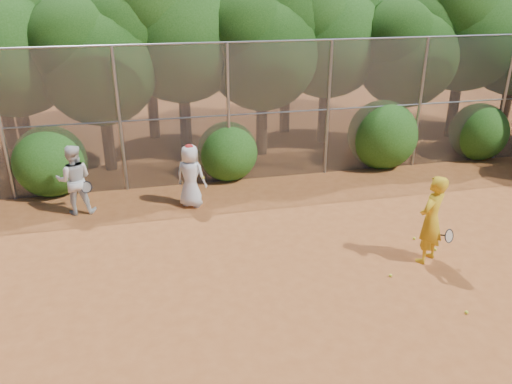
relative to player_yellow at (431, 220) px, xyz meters
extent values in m
plane|color=#9A4F22|center=(-2.30, -0.56, -0.97)|extent=(80.00, 80.00, 0.00)
cylinder|color=gray|center=(-9.30, 5.44, 1.03)|extent=(0.09, 0.09, 4.00)
cylinder|color=gray|center=(-6.30, 5.44, 1.03)|extent=(0.09, 0.09, 4.00)
cylinder|color=gray|center=(-3.30, 5.44, 1.03)|extent=(0.09, 0.09, 4.00)
cylinder|color=gray|center=(-0.30, 5.44, 1.03)|extent=(0.09, 0.09, 4.00)
cylinder|color=gray|center=(2.70, 5.44, 1.03)|extent=(0.09, 0.09, 4.00)
cylinder|color=gray|center=(5.70, 5.44, 1.03)|extent=(0.09, 0.09, 4.00)
cylinder|color=gray|center=(-2.30, 5.44, 3.03)|extent=(20.00, 0.05, 0.05)
cylinder|color=gray|center=(-2.30, 5.44, 1.03)|extent=(20.00, 0.04, 0.04)
cube|color=slate|center=(-2.30, 5.44, 1.03)|extent=(20.00, 0.02, 4.00)
cylinder|color=black|center=(-9.30, 7.94, 0.29)|extent=(0.38, 0.38, 2.52)
sphere|color=#1D4C13|center=(-9.30, 7.94, 2.76)|extent=(4.03, 4.03, 4.03)
sphere|color=#1D4C13|center=(-8.50, 8.35, 3.77)|extent=(3.23, 3.23, 3.23)
cylinder|color=black|center=(-6.80, 7.24, 0.11)|extent=(0.36, 0.36, 2.17)
sphere|color=black|center=(-6.80, 7.24, 2.24)|extent=(3.47, 3.47, 3.47)
sphere|color=black|center=(-6.11, 7.59, 3.11)|extent=(2.78, 2.78, 2.78)
sphere|color=black|center=(-7.41, 6.98, 2.93)|extent=(2.60, 2.60, 2.60)
cylinder|color=black|center=(-4.30, 8.24, 0.36)|extent=(0.39, 0.39, 2.66)
sphere|color=#1D4C13|center=(-4.30, 8.24, 2.96)|extent=(4.26, 4.26, 4.26)
sphere|color=#1D4C13|center=(-5.05, 7.93, 3.82)|extent=(3.19, 3.19, 3.19)
cylinder|color=black|center=(-1.80, 7.64, 0.17)|extent=(0.37, 0.37, 2.27)
sphere|color=black|center=(-1.80, 7.64, 2.39)|extent=(3.64, 3.64, 3.64)
sphere|color=black|center=(-1.07, 8.01, 3.30)|extent=(2.91, 2.91, 2.91)
sphere|color=black|center=(-2.44, 7.37, 3.12)|extent=(2.73, 2.73, 2.73)
cylinder|color=black|center=(0.70, 8.44, 0.25)|extent=(0.38, 0.38, 2.45)
sphere|color=#1D4C13|center=(0.70, 8.44, 2.65)|extent=(3.92, 3.92, 3.92)
sphere|color=#1D4C13|center=(1.48, 8.84, 3.63)|extent=(3.14, 3.14, 3.14)
sphere|color=#1D4C13|center=(0.01, 8.15, 3.44)|extent=(2.94, 2.94, 2.94)
cylinder|color=black|center=(3.20, 7.44, 0.08)|extent=(0.36, 0.36, 2.10)
sphere|color=black|center=(3.20, 7.44, 2.14)|extent=(3.36, 3.36, 3.36)
sphere|color=black|center=(3.87, 7.78, 2.98)|extent=(2.69, 2.69, 2.69)
sphere|color=black|center=(2.61, 7.19, 2.81)|extent=(2.52, 2.52, 2.52)
cylinder|color=black|center=(5.70, 8.04, 0.32)|extent=(0.39, 0.39, 2.59)
sphere|color=#1D4C13|center=(5.70, 8.04, 2.86)|extent=(4.14, 4.14, 4.14)
sphere|color=#1D4C13|center=(4.97, 7.73, 3.69)|extent=(3.11, 3.11, 3.11)
cylinder|color=black|center=(7.70, 7.74, 0.18)|extent=(0.37, 0.37, 2.31)
sphere|color=black|center=(7.05, 7.47, 3.19)|extent=(2.77, 2.77, 2.77)
cylinder|color=black|center=(-10.30, 10.24, 0.34)|extent=(0.39, 0.39, 2.62)
cylinder|color=black|center=(-5.30, 10.44, 0.43)|extent=(0.40, 0.40, 2.80)
sphere|color=#1D4C13|center=(-5.30, 10.44, 3.17)|extent=(4.48, 4.48, 4.48)
cylinder|color=black|center=(-0.30, 10.04, 0.29)|extent=(0.38, 0.38, 2.52)
sphere|color=#1D4C13|center=(-0.30, 10.04, 2.76)|extent=(4.03, 4.03, 4.03)
sphere|color=#1D4C13|center=(0.50, 10.45, 3.77)|extent=(3.23, 3.23, 3.23)
sphere|color=#1D4C13|center=(-1.01, 9.74, 3.56)|extent=(3.02, 3.02, 3.02)
cylinder|color=black|center=(4.20, 10.64, 0.39)|extent=(0.40, 0.40, 2.73)
sphere|color=#1D4C13|center=(4.20, 10.64, 3.07)|extent=(4.37, 4.37, 4.37)
sphere|color=#1D4C13|center=(-8.30, 5.74, 0.03)|extent=(2.00, 2.00, 2.00)
sphere|color=#1D4C13|center=(-3.30, 5.74, -0.07)|extent=(1.80, 1.80, 1.80)
sphere|color=#1D4C13|center=(1.70, 5.74, 0.13)|extent=(2.20, 2.20, 2.20)
sphere|color=#1D4C13|center=(5.20, 5.74, -0.02)|extent=(1.90, 1.90, 1.90)
imported|color=gold|center=(0.00, 0.00, 0.00)|extent=(0.85, 0.77, 1.95)
torus|color=black|center=(0.35, -0.20, -0.32)|extent=(0.32, 0.22, 0.30)
cylinder|color=black|center=(0.26, -0.01, -0.38)|extent=(0.14, 0.27, 0.11)
imported|color=silver|center=(-4.60, 3.92, -0.13)|extent=(0.98, 0.90, 1.68)
ellipsoid|color=#B11B19|center=(-4.60, 3.92, 0.67)|extent=(0.22, 0.22, 0.13)
sphere|color=yellow|center=(-4.30, 3.72, -0.12)|extent=(0.07, 0.07, 0.07)
imported|color=silver|center=(-7.51, 4.16, -0.06)|extent=(0.89, 0.70, 1.82)
torus|color=black|center=(-7.21, 3.86, -0.17)|extent=(0.34, 0.25, 0.29)
cylinder|color=black|center=(-7.13, 4.04, -0.26)|extent=(0.13, 0.26, 0.14)
sphere|color=yellow|center=(0.43, 0.31, -0.94)|extent=(0.07, 0.07, 0.07)
sphere|color=yellow|center=(1.20, 1.71, -0.94)|extent=(0.07, 0.07, 0.07)
sphere|color=yellow|center=(-0.25, -1.86, -0.94)|extent=(0.07, 0.07, 0.07)
sphere|color=yellow|center=(0.23, 0.87, -0.94)|extent=(0.07, 0.07, 0.07)
sphere|color=yellow|center=(-1.04, -0.44, -0.94)|extent=(0.07, 0.07, 0.07)
camera|label=1|loc=(-5.64, -8.24, 4.67)|focal=35.00mm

